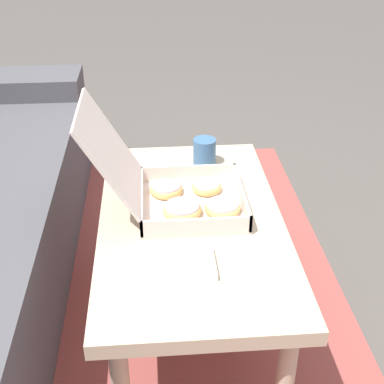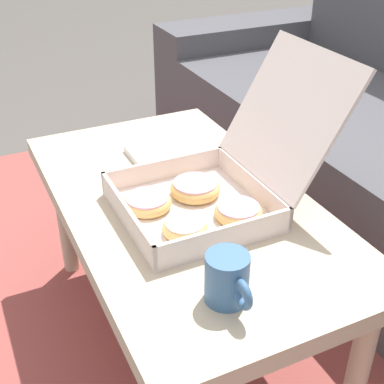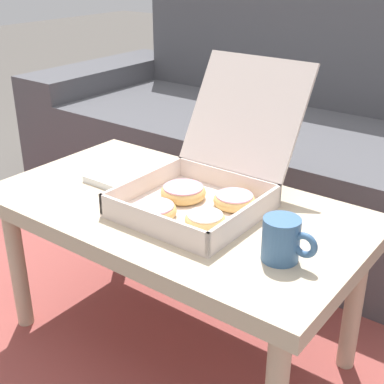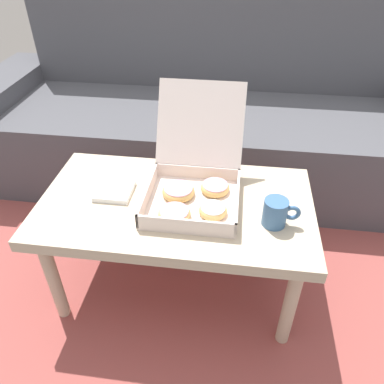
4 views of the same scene
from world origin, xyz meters
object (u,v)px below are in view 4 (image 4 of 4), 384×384
Objects in this scene: pastry_box at (194,183)px; coffee_mug at (276,213)px; coffee_table at (176,213)px; couch at (203,119)px.

pastry_box reaches higher than coffee_mug.
coffee_table is at bearing 167.93° from coffee_mug.
coffee_mug is (0.32, -0.07, 0.09)m from coffee_table.
pastry_box is (0.06, -0.83, 0.18)m from couch.
coffee_mug is at bearing -21.85° from pastry_box.
coffee_table is at bearing -90.00° from couch.
couch reaches higher than pastry_box.
pastry_box reaches higher than coffee_table.
couch is 0.86m from pastry_box.
couch is 0.87m from coffee_table.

